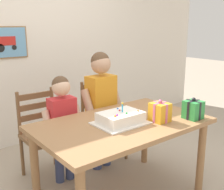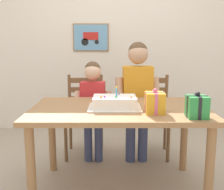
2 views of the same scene
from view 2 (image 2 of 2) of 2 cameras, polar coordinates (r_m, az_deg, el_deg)
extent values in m
plane|color=tan|center=(2.68, 1.59, -18.31)|extent=(20.00, 20.00, 0.00)
cube|color=silver|center=(4.17, 1.09, 10.69)|extent=(6.40, 0.08, 2.60)
cube|color=olive|center=(4.13, -4.08, 11.53)|extent=(0.51, 0.02, 0.39)
cube|color=#669EC6|center=(4.12, -4.09, 11.53)|extent=(0.48, 0.01, 0.36)
cube|color=red|center=(4.12, -4.10, 11.81)|extent=(0.22, 0.01, 0.11)
cylinder|color=black|center=(4.12, -5.26, 10.64)|extent=(0.10, 0.01, 0.10)
cylinder|color=black|center=(4.11, -2.89, 10.67)|extent=(0.06, 0.01, 0.06)
cube|color=#9E7047|center=(2.42, 1.68, -3.00)|extent=(1.50, 0.92, 0.04)
cylinder|color=#9E7047|center=(2.27, -15.85, -14.42)|extent=(0.07, 0.07, 0.71)
cylinder|color=#9E7047|center=(2.30, 19.31, -14.21)|extent=(0.07, 0.07, 0.71)
cylinder|color=#9E7047|center=(2.95, -11.81, -8.27)|extent=(0.07, 0.07, 0.71)
cylinder|color=#9E7047|center=(2.98, 14.58, -8.21)|extent=(0.07, 0.07, 0.71)
cube|color=white|center=(2.38, 0.73, -2.55)|extent=(0.44, 0.34, 0.01)
cube|color=white|center=(2.37, 0.74, -1.35)|extent=(0.36, 0.26, 0.09)
cylinder|color=#33ADE5|center=(2.35, 1.10, 0.52)|extent=(0.01, 0.01, 0.07)
sphere|color=yellow|center=(2.34, 1.10, 1.61)|extent=(0.02, 0.02, 0.02)
sphere|color=green|center=(2.30, 1.04, -0.44)|extent=(0.02, 0.02, 0.02)
sphere|color=blue|center=(2.45, 1.75, 0.25)|extent=(0.01, 0.01, 0.01)
sphere|color=orange|center=(2.30, -1.99, -0.45)|extent=(0.02, 0.02, 0.02)
sphere|color=orange|center=(2.29, 4.12, -0.49)|extent=(0.01, 0.01, 0.01)
sphere|color=red|center=(2.40, 1.18, 0.02)|extent=(0.02, 0.02, 0.02)
sphere|color=purple|center=(2.31, -1.29, -0.39)|extent=(0.02, 0.02, 0.02)
cube|color=#2D8E42|center=(2.17, 17.03, -2.32)|extent=(0.14, 0.15, 0.16)
cube|color=black|center=(2.17, 17.03, -2.32)|extent=(0.15, 0.02, 0.17)
cube|color=black|center=(2.17, 17.03, -2.32)|extent=(0.02, 0.15, 0.17)
sphere|color=black|center=(2.15, 17.17, 0.18)|extent=(0.04, 0.04, 0.04)
cube|color=gold|center=(2.23, 8.86, -1.58)|extent=(0.14, 0.15, 0.16)
cube|color=#DB668E|center=(2.23, 8.86, -1.58)|extent=(0.15, 0.02, 0.17)
cube|color=#DB668E|center=(2.23, 8.86, -1.58)|extent=(0.02, 0.16, 0.17)
sphere|color=#DB668E|center=(2.21, 8.93, 0.87)|extent=(0.04, 0.04, 0.04)
cube|color=brown|center=(3.25, -5.40, -4.53)|extent=(0.42, 0.42, 0.04)
cylinder|color=brown|center=(3.13, -2.11, -9.61)|extent=(0.04, 0.04, 0.43)
cylinder|color=brown|center=(3.16, -9.10, -9.52)|extent=(0.04, 0.04, 0.43)
cylinder|color=brown|center=(3.49, -1.93, -7.44)|extent=(0.04, 0.04, 0.43)
cylinder|color=brown|center=(3.52, -8.18, -7.39)|extent=(0.04, 0.04, 0.43)
cylinder|color=brown|center=(3.37, -1.98, 0.33)|extent=(0.04, 0.04, 0.45)
cylinder|color=brown|center=(3.40, -8.39, 0.32)|extent=(0.04, 0.04, 0.45)
cube|color=brown|center=(3.39, -5.18, -0.79)|extent=(0.36, 0.03, 0.06)
cube|color=brown|center=(3.37, -5.21, 1.08)|extent=(0.36, 0.03, 0.06)
cube|color=brown|center=(3.36, -5.25, 2.97)|extent=(0.36, 0.03, 0.06)
cube|color=brown|center=(3.26, 7.99, -4.52)|extent=(0.46, 0.46, 0.04)
cylinder|color=brown|center=(3.17, 11.49, -9.57)|extent=(0.04, 0.04, 0.43)
cylinder|color=brown|center=(3.15, 4.51, -9.49)|extent=(0.04, 0.04, 0.43)
cylinder|color=brown|center=(3.53, 10.89, -7.44)|extent=(0.04, 0.04, 0.43)
cylinder|color=brown|center=(3.51, 4.65, -7.35)|extent=(0.04, 0.04, 0.43)
cylinder|color=brown|center=(3.41, 11.17, 0.25)|extent=(0.04, 0.04, 0.45)
cylinder|color=brown|center=(3.39, 4.77, 0.37)|extent=(0.04, 0.04, 0.45)
cube|color=brown|center=(3.41, 7.95, -0.80)|extent=(0.36, 0.06, 0.06)
cube|color=brown|center=(3.39, 8.00, 1.06)|extent=(0.36, 0.06, 0.06)
cube|color=brown|center=(3.37, 8.05, 2.95)|extent=(0.36, 0.06, 0.06)
cylinder|color=#38426B|center=(3.15, 6.46, -8.95)|extent=(0.11, 0.11, 0.49)
cylinder|color=#38426B|center=(3.13, 3.96, -9.04)|extent=(0.11, 0.11, 0.49)
cube|color=orange|center=(3.00, 5.38, 0.48)|extent=(0.32, 0.21, 0.56)
cylinder|color=tan|center=(3.01, 9.12, 0.04)|extent=(0.10, 0.24, 0.37)
cylinder|color=tan|center=(2.95, 1.78, -0.04)|extent=(0.10, 0.24, 0.37)
sphere|color=tan|center=(2.96, 5.52, 8.23)|extent=(0.21, 0.21, 0.21)
sphere|color=brown|center=(2.97, 5.50, 8.75)|extent=(0.20, 0.20, 0.20)
cylinder|color=#38426B|center=(3.14, -2.51, -9.70)|extent=(0.09, 0.09, 0.41)
cylinder|color=#38426B|center=(3.16, -4.62, -9.64)|extent=(0.09, 0.09, 0.41)
cube|color=red|center=(3.02, -3.66, -1.77)|extent=(0.26, 0.17, 0.47)
cylinder|color=#E0B293|center=(2.98, -0.62, -2.24)|extent=(0.08, 0.20, 0.31)
cylinder|color=#E0B293|center=(3.02, -6.79, -2.15)|extent=(0.08, 0.20, 0.31)
sphere|color=#E0B293|center=(2.97, -3.74, 4.74)|extent=(0.18, 0.18, 0.18)
sphere|color=brown|center=(2.97, -3.72, 5.19)|extent=(0.17, 0.17, 0.17)
camera|label=1|loc=(1.58, -70.59, 13.92)|focal=45.13mm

